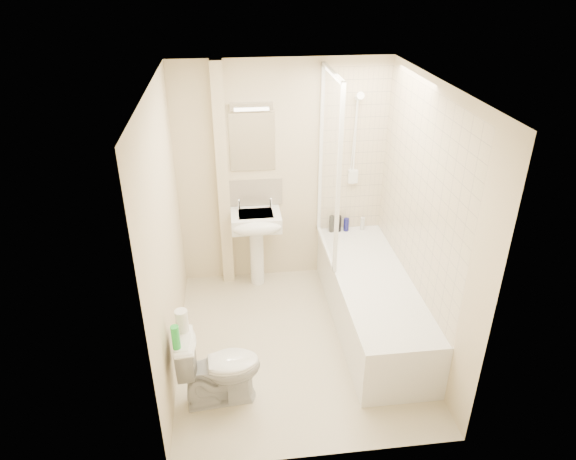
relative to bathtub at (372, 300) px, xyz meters
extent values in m
plane|color=beige|center=(-0.75, -0.20, -0.29)|extent=(2.50, 2.50, 0.00)
cube|color=beige|center=(-0.75, 1.05, 0.91)|extent=(2.20, 0.02, 2.40)
cube|color=beige|center=(-1.85, -0.20, 0.91)|extent=(0.02, 2.50, 2.40)
cube|color=beige|center=(0.35, -0.20, 0.91)|extent=(0.02, 2.50, 2.40)
cube|color=white|center=(-0.75, -0.20, 2.11)|extent=(2.20, 2.50, 0.02)
cube|color=beige|center=(0.00, 1.04, 1.14)|extent=(0.70, 0.01, 1.75)
cube|color=beige|center=(0.34, 0.00, 1.14)|extent=(0.01, 2.10, 1.75)
cube|color=beige|center=(-1.37, 0.99, 0.91)|extent=(0.12, 0.12, 2.40)
cube|color=beige|center=(-1.05, 1.04, 0.74)|extent=(0.60, 0.02, 0.30)
cube|color=white|center=(-1.05, 1.04, 1.29)|extent=(0.46, 0.01, 0.60)
cube|color=silver|center=(-1.05, 1.02, 1.66)|extent=(0.42, 0.07, 0.07)
cube|color=white|center=(0.00, 0.00, -0.01)|extent=(0.70, 2.10, 0.55)
cube|color=white|center=(0.00, 0.00, 0.21)|extent=(0.56, 1.96, 0.05)
cube|color=white|center=(-0.35, 0.60, 1.16)|extent=(0.01, 0.90, 1.80)
cube|color=white|center=(-0.35, 1.03, 1.16)|extent=(0.04, 0.04, 1.80)
cube|color=white|center=(-0.35, 0.15, 1.16)|extent=(0.04, 0.04, 1.80)
cube|color=white|center=(-0.35, 0.60, 2.04)|extent=(0.04, 0.90, 0.04)
cube|color=white|center=(-0.35, 0.60, 0.28)|extent=(0.04, 0.90, 0.03)
cylinder|color=white|center=(0.00, 1.02, 1.26)|extent=(0.02, 0.02, 0.90)
cylinder|color=white|center=(0.00, 1.02, 0.81)|extent=(0.05, 0.05, 0.02)
cylinder|color=white|center=(0.00, 1.02, 1.71)|extent=(0.05, 0.05, 0.02)
cylinder|color=white|center=(0.00, 0.95, 1.74)|extent=(0.08, 0.11, 0.11)
cube|color=white|center=(0.00, 1.01, 0.88)|extent=(0.10, 0.05, 0.14)
cylinder|color=white|center=(-0.02, 0.99, 1.31)|extent=(0.01, 0.13, 0.84)
cylinder|color=white|center=(-1.05, 0.88, 0.06)|extent=(0.15, 0.15, 0.70)
cube|color=white|center=(-1.05, 0.85, 0.51)|extent=(0.52, 0.40, 0.16)
ellipsoid|color=white|center=(-1.05, 0.68, 0.51)|extent=(0.52, 0.22, 0.16)
cube|color=silver|center=(-1.05, 0.85, 0.57)|extent=(0.36, 0.26, 0.04)
cylinder|color=white|center=(-1.22, 0.96, 0.63)|extent=(0.03, 0.03, 0.10)
cylinder|color=white|center=(-0.88, 0.96, 0.63)|extent=(0.03, 0.03, 0.10)
sphere|color=white|center=(-1.22, 0.96, 0.69)|extent=(0.04, 0.04, 0.04)
sphere|color=white|center=(-0.88, 0.96, 0.69)|extent=(0.04, 0.04, 0.04)
cylinder|color=black|center=(-0.22, 0.96, 0.35)|extent=(0.06, 0.06, 0.19)
cylinder|color=white|center=(-0.15, 0.96, 0.33)|extent=(0.05, 0.05, 0.13)
cylinder|color=black|center=(-0.14, 0.96, 0.35)|extent=(0.06, 0.06, 0.18)
cylinder|color=navy|center=(-0.05, 0.96, 0.33)|extent=(0.06, 0.06, 0.15)
cylinder|color=silver|center=(0.13, 0.96, 0.33)|extent=(0.05, 0.05, 0.15)
imported|color=white|center=(-1.47, -0.80, 0.05)|extent=(0.48, 0.72, 0.67)
cylinder|color=white|center=(-1.73, -0.73, 0.43)|extent=(0.10, 0.10, 0.10)
cylinder|color=white|center=(-1.72, -0.75, 0.53)|extent=(0.10, 0.10, 0.10)
cylinder|color=green|center=(-1.76, -0.92, 0.48)|extent=(0.06, 0.06, 0.20)
camera|label=1|loc=(-1.30, -3.94, 2.93)|focal=32.00mm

